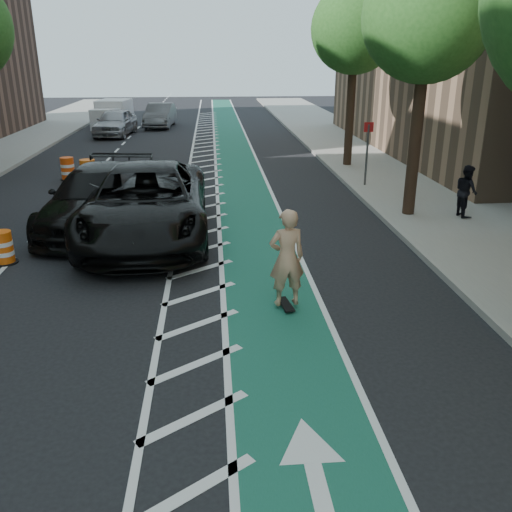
{
  "coord_description": "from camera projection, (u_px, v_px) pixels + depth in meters",
  "views": [
    {
      "loc": [
        1.86,
        -7.8,
        4.81
      ],
      "look_at": [
        2.66,
        2.1,
        1.1
      ],
      "focal_mm": 38.0,
      "sensor_mm": 36.0,
      "label": 1
    }
  ],
  "objects": [
    {
      "name": "car_silver",
      "position": [
        115.0,
        122.0,
        33.71
      ],
      "size": [
        2.45,
        5.02,
        1.65
      ],
      "primitive_type": "imported",
      "rotation": [
        0.0,
        0.0,
        -0.11
      ],
      "color": "#9E9EA3",
      "rests_on": "ground"
    },
    {
      "name": "buffer_strip",
      "position": [
        203.0,
        206.0,
        18.28
      ],
      "size": [
        1.4,
        90.0,
        0.01
      ],
      "primitive_type": "cube",
      "color": "silver",
      "rests_on": "ground"
    },
    {
      "name": "barrel_a",
      "position": [
        3.0,
        248.0,
        13.15
      ],
      "size": [
        0.59,
        0.59,
        0.81
      ],
      "color": "#E5560C",
      "rests_on": "ground"
    },
    {
      "name": "skateboard",
      "position": [
        286.0,
        304.0,
        10.92
      ],
      "size": [
        0.3,
        0.71,
        0.09
      ],
      "rotation": [
        0.0,
        0.0,
        0.16
      ],
      "color": "black",
      "rests_on": "ground"
    },
    {
      "name": "curb_right",
      "position": [
        364.0,
        200.0,
        18.67
      ],
      "size": [
        0.12,
        90.0,
        0.16
      ],
      "primitive_type": "cube",
      "color": "gray",
      "rests_on": "ground"
    },
    {
      "name": "box_truck",
      "position": [
        113.0,
        115.0,
        37.85
      ],
      "size": [
        2.39,
        4.49,
        1.79
      ],
      "rotation": [
        0.0,
        0.0,
        -0.12
      ],
      "color": "silver",
      "rests_on": "ground"
    },
    {
      "name": "suv_near",
      "position": [
        146.0,
        203.0,
        14.83
      ],
      "size": [
        3.47,
        7.21,
        1.98
      ],
      "primitive_type": "imported",
      "rotation": [
        0.0,
        0.0,
        0.03
      ],
      "color": "black",
      "rests_on": "ground"
    },
    {
      "name": "skateboarder",
      "position": [
        287.0,
        258.0,
        10.57
      ],
      "size": [
        0.79,
        0.58,
        1.97
      ],
      "primitive_type": "imported",
      "rotation": [
        0.0,
        0.0,
        3.3
      ],
      "color": "tan",
      "rests_on": "skateboard"
    },
    {
      "name": "sign_post",
      "position": [
        367.0,
        153.0,
        20.13
      ],
      "size": [
        0.35,
        0.08,
        2.47
      ],
      "color": "#4C4C4C",
      "rests_on": "ground"
    },
    {
      "name": "car_grey",
      "position": [
        160.0,
        115.0,
        37.7
      ],
      "size": [
        2.04,
        4.94,
        1.59
      ],
      "primitive_type": "imported",
      "rotation": [
        0.0,
        0.0,
        -0.07
      ],
      "color": "#585A5E",
      "rests_on": "ground"
    },
    {
      "name": "bike_lane",
      "position": [
        247.0,
        205.0,
        18.39
      ],
      "size": [
        2.0,
        90.0,
        0.01
      ],
      "primitive_type": "cube",
      "color": "#16503C",
      "rests_on": "ground"
    },
    {
      "name": "ground",
      "position": [
        104.0,
        368.0,
        8.83
      ],
      "size": [
        120.0,
        120.0,
        0.0
      ],
      "primitive_type": "plane",
      "color": "black",
      "rests_on": "ground"
    },
    {
      "name": "tree_r_c",
      "position": [
        429.0,
        17.0,
        14.87
      ],
      "size": [
        4.2,
        4.2,
        7.9
      ],
      "color": "#382619",
      "rests_on": "ground"
    },
    {
      "name": "barrel_b",
      "position": [
        88.0,
        173.0,
        21.02
      ],
      "size": [
        0.73,
        0.73,
        1.0
      ],
      "color": "#E95C0C",
      "rests_on": "ground"
    },
    {
      "name": "sidewalk_right",
      "position": [
        433.0,
        199.0,
        18.85
      ],
      "size": [
        5.0,
        90.0,
        0.15
      ],
      "primitive_type": "cube",
      "color": "gray",
      "rests_on": "ground"
    },
    {
      "name": "tree_r_d",
      "position": [
        355.0,
        29.0,
        22.34
      ],
      "size": [
        4.2,
        4.2,
        7.9
      ],
      "color": "#382619",
      "rests_on": "ground"
    },
    {
      "name": "suv_far",
      "position": [
        99.0,
        198.0,
        15.8
      ],
      "size": [
        3.04,
        6.21,
        1.74
      ],
      "primitive_type": "imported",
      "rotation": [
        0.0,
        0.0,
        -0.1
      ],
      "color": "black",
      "rests_on": "ground"
    },
    {
      "name": "barrel_c",
      "position": [
        68.0,
        169.0,
        21.91
      ],
      "size": [
        0.67,
        0.67,
        0.91
      ],
      "color": "#E6470C",
      "rests_on": "ground"
    },
    {
      "name": "pedestrian",
      "position": [
        466.0,
        191.0,
        16.33
      ],
      "size": [
        0.65,
        0.8,
        1.57
      ],
      "primitive_type": "imported",
      "rotation": [
        0.0,
        0.0,
        1.64
      ],
      "color": "black",
      "rests_on": "sidewalk_right"
    }
  ]
}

